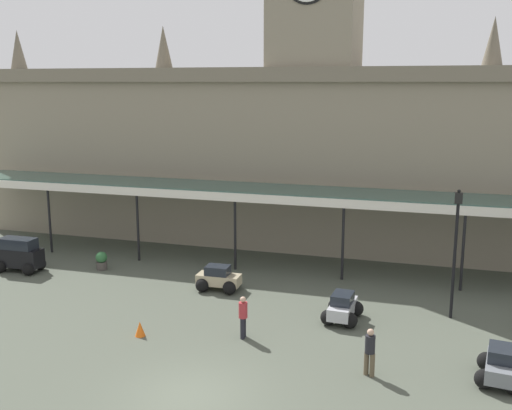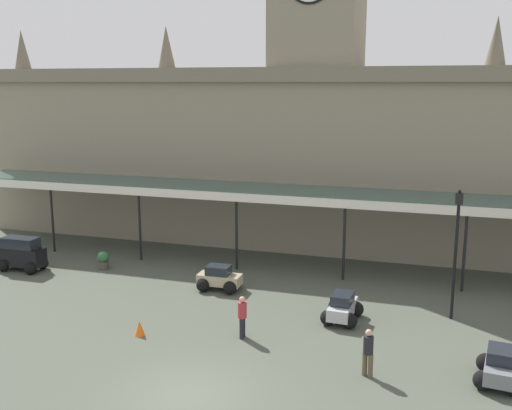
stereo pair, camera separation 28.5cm
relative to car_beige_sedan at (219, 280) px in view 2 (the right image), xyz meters
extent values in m
plane|color=#4A5043|center=(2.54, -9.49, -0.50)|extent=(140.00, 140.00, 0.00)
cube|color=gray|center=(2.54, 9.51, 4.75)|extent=(42.44, 5.17, 10.50)
cube|color=#756C5B|center=(2.54, 6.77, 9.60)|extent=(42.44, 0.30, 0.80)
cube|color=gray|center=(2.54, 9.51, 13.57)|extent=(4.80, 4.80, 7.15)
cone|color=#675F50|center=(-17.68, 9.51, 11.30)|extent=(1.10, 1.10, 2.60)
cone|color=#675F50|center=(-7.01, 9.51, 11.30)|extent=(1.10, 1.10, 2.60)
cone|color=#675F50|center=(12.09, 9.51, 11.30)|extent=(1.10, 1.10, 2.60)
cube|color=#38564C|center=(2.54, 4.72, 3.60)|extent=(39.46, 3.20, 0.16)
cube|color=silver|center=(2.54, 3.12, 3.40)|extent=(39.46, 0.12, 0.44)
cylinder|color=black|center=(-11.55, 3.27, 1.51)|extent=(0.14, 0.14, 4.02)
cylinder|color=black|center=(-5.92, 3.27, 1.51)|extent=(0.14, 0.14, 4.02)
cylinder|color=black|center=(-0.28, 3.27, 1.51)|extent=(0.14, 0.14, 4.02)
cylinder|color=black|center=(5.36, 3.27, 1.51)|extent=(0.14, 0.14, 4.02)
cylinder|color=black|center=(10.99, 3.27, 1.51)|extent=(0.14, 0.14, 4.02)
cube|color=tan|center=(0.01, 0.00, 0.02)|extent=(2.06, 0.91, 0.50)
cube|color=#1E232B|center=(-0.04, 0.00, 0.48)|extent=(1.11, 0.82, 0.42)
sphere|color=black|center=(0.68, 0.45, -0.18)|extent=(0.64, 0.64, 0.64)
sphere|color=black|center=(0.69, -0.43, -0.18)|extent=(0.64, 0.64, 0.64)
sphere|color=black|center=(-0.67, 0.43, -0.18)|extent=(0.64, 0.64, 0.64)
sphere|color=black|center=(-0.66, -0.45, -0.18)|extent=(0.64, 0.64, 0.64)
cube|color=#B2B5BA|center=(6.19, -1.99, 0.02)|extent=(1.00, 2.10, 0.50)
cube|color=#1E232B|center=(6.19, -2.04, 0.48)|extent=(0.86, 1.15, 0.42)
sphere|color=black|center=(5.79, -1.29, -0.18)|extent=(0.64, 0.64, 0.64)
sphere|color=black|center=(6.67, -1.34, -0.18)|extent=(0.64, 0.64, 0.64)
sphere|color=black|center=(5.71, -2.63, -0.18)|extent=(0.64, 0.64, 0.64)
sphere|color=black|center=(6.59, -2.69, -0.18)|extent=(0.64, 0.64, 0.64)
cube|color=slate|center=(11.94, -5.66, 0.02)|extent=(1.11, 2.14, 0.50)
cube|color=#1E232B|center=(11.95, -5.61, 0.48)|extent=(0.92, 1.19, 0.42)
sphere|color=black|center=(11.43, -6.28, -0.18)|extent=(0.64, 0.64, 0.64)
sphere|color=black|center=(11.59, -4.94, -0.18)|extent=(0.64, 0.64, 0.64)
cube|color=black|center=(-10.94, -0.27, 0.24)|extent=(2.41, 0.97, 0.95)
cube|color=#1E232B|center=(-10.99, -0.27, 0.99)|extent=(1.91, 0.91, 0.55)
sphere|color=black|center=(-10.09, 0.21, -0.18)|extent=(0.64, 0.64, 0.64)
sphere|color=black|center=(-10.08, -0.74, -0.18)|extent=(0.64, 0.64, 0.64)
sphere|color=black|center=(-11.79, 0.20, -0.18)|extent=(0.64, 0.64, 0.64)
sphere|color=black|center=(-11.78, -0.75, -0.18)|extent=(0.64, 0.64, 0.64)
cylinder|color=brown|center=(7.68, -6.44, -0.09)|extent=(0.17, 0.17, 0.82)
cylinder|color=brown|center=(7.89, -6.53, -0.09)|extent=(0.17, 0.17, 0.82)
cylinder|color=black|center=(7.78, -6.49, 0.63)|extent=(0.34, 0.34, 0.62)
sphere|color=tan|center=(7.78, -6.49, 1.05)|extent=(0.23, 0.23, 0.23)
cylinder|color=black|center=(2.78, -4.70, -0.09)|extent=(0.17, 0.17, 0.82)
cylinder|color=black|center=(2.79, -4.92, -0.09)|extent=(0.17, 0.17, 0.82)
cylinder|color=#A52D33|center=(2.79, -4.81, 0.63)|extent=(0.34, 0.34, 0.62)
sphere|color=tan|center=(2.79, -4.81, 1.05)|extent=(0.23, 0.23, 0.23)
cylinder|color=black|center=(10.50, -0.40, 1.95)|extent=(0.13, 0.13, 4.90)
cube|color=black|center=(10.50, -0.40, 4.62)|extent=(0.30, 0.30, 0.44)
sphere|color=black|center=(10.50, -0.40, 4.90)|extent=(0.14, 0.14, 0.14)
cone|color=orange|center=(-1.10, -5.83, -0.21)|extent=(0.40, 0.40, 0.59)
cylinder|color=#47423D|center=(-7.02, 1.21, -0.29)|extent=(0.56, 0.56, 0.42)
sphere|color=#2D6135|center=(-7.02, 1.21, 0.16)|extent=(0.60, 0.60, 0.60)
camera|label=1|loc=(9.51, -25.35, 9.18)|focal=41.96mm
camera|label=2|loc=(9.79, -25.26, 9.18)|focal=41.96mm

